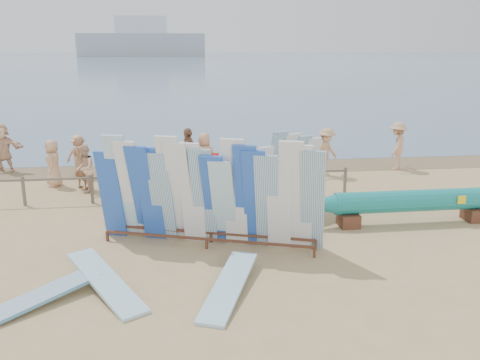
{
  "coord_description": "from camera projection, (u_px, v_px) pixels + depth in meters",
  "views": [
    {
      "loc": [
        0.74,
        -12.34,
        4.77
      ],
      "look_at": [
        2.36,
        1.2,
        1.08
      ],
      "focal_mm": 38.0,
      "sensor_mm": 36.0,
      "label": 1
    }
  ],
  "objects": [
    {
      "name": "beachgoer_11",
      "position": [
        3.0,
        148.0,
        19.25
      ],
      "size": [
        1.77,
        0.77,
        1.85
      ],
      "primitive_type": "imported",
      "rotation": [
        0.0,
        0.0,
        6.16
      ],
      "color": "beige",
      "rests_on": "ground"
    },
    {
      "name": "beachgoer_2",
      "position": [
        84.0,
        169.0,
        16.61
      ],
      "size": [
        0.4,
        0.79,
        1.59
      ],
      "primitive_type": "imported",
      "rotation": [
        0.0,
        0.0,
        4.68
      ],
      "color": "beige",
      "rests_on": "ground"
    },
    {
      "name": "flat_board_b",
      "position": [
        229.0,
        292.0,
        10.06
      ],
      "size": [
        1.48,
        2.72,
        0.29
      ],
      "primitive_type": "cube",
      "rotation": [
        0.08,
        0.0,
        -0.36
      ],
      "color": "#8DC7E2",
      "rests_on": "ground"
    },
    {
      "name": "distant_ship",
      "position": [
        142.0,
        41.0,
        182.75
      ],
      "size": [
        45.0,
        8.0,
        14.0
      ],
      "color": "#999EA3",
      "rests_on": "ocean"
    },
    {
      "name": "fence",
      "position": [
        158.0,
        181.0,
        15.7
      ],
      "size": [
        12.08,
        0.08,
        0.9
      ],
      "color": "#675E4E",
      "rests_on": "ground"
    },
    {
      "name": "beachgoer_0",
      "position": [
        53.0,
        163.0,
        17.32
      ],
      "size": [
        0.48,
        0.83,
        1.62
      ],
      "primitive_type": "imported",
      "rotation": [
        0.0,
        0.0,
        4.85
      ],
      "color": "tan",
      "rests_on": "ground"
    },
    {
      "name": "flat_board_a",
      "position": [
        106.0,
        291.0,
        10.12
      ],
      "size": [
        1.87,
        2.59,
        0.41
      ],
      "primitive_type": "cube",
      "rotation": [
        0.12,
        0.0,
        0.55
      ],
      "color": "#8DC7E2",
      "rests_on": "ground"
    },
    {
      "name": "stroller",
      "position": [
        214.0,
        177.0,
        16.84
      ],
      "size": [
        0.72,
        0.95,
        1.2
      ],
      "rotation": [
        0.0,
        0.0,
        0.14
      ],
      "color": "red",
      "rests_on": "ground"
    },
    {
      "name": "ground",
      "position": [
        154.0,
        236.0,
        12.99
      ],
      "size": [
        160.0,
        160.0,
        0.0
      ],
      "primitive_type": "plane",
      "color": "tan",
      "rests_on": "ground"
    },
    {
      "name": "flat_board_e",
      "position": [
        34.0,
        306.0,
        9.52
      ],
      "size": [
        2.4,
        2.19,
        0.27
      ],
      "primitive_type": "cube",
      "rotation": [
        0.07,
        0.0,
        -0.86
      ],
      "color": "silver",
      "rests_on": "ground"
    },
    {
      "name": "vendor_table",
      "position": [
        282.0,
        222.0,
        12.8
      ],
      "size": [
        1.12,
        0.96,
        1.25
      ],
      "rotation": [
        0.0,
        0.0,
        0.37
      ],
      "color": "brown",
      "rests_on": "ground"
    },
    {
      "name": "beachgoer_extra_0",
      "position": [
        397.0,
        146.0,
        19.59
      ],
      "size": [
        1.08,
        1.27,
        1.85
      ],
      "primitive_type": "imported",
      "rotation": [
        0.0,
        0.0,
        4.12
      ],
      "color": "tan",
      "rests_on": "ground"
    },
    {
      "name": "beach_chair_right",
      "position": [
        189.0,
        185.0,
        16.66
      ],
      "size": [
        0.68,
        0.69,
        0.86
      ],
      "rotation": [
        0.0,
        0.0,
        0.29
      ],
      "color": "red",
      "rests_on": "ground"
    },
    {
      "name": "ocean",
      "position": [
        175.0,
        61.0,
        135.67
      ],
      "size": [
        320.0,
        240.0,
        0.02
      ],
      "primitive_type": "cube",
      "color": "slate",
      "rests_on": "ground"
    },
    {
      "name": "main_surfboard_rack",
      "position": [
        209.0,
        197.0,
        12.05
      ],
      "size": [
        5.42,
        2.33,
        2.74
      ],
      "rotation": [
        0.0,
        0.0,
        -0.32
      ],
      "color": "brown",
      "rests_on": "ground"
    },
    {
      "name": "beachgoer_6",
      "position": [
        204.0,
        157.0,
        17.99
      ],
      "size": [
        0.93,
        0.65,
        1.73
      ],
      "primitive_type": "imported",
      "rotation": [
        0.0,
        0.0,
        2.83
      ],
      "color": "tan",
      "rests_on": "ground"
    },
    {
      "name": "beachgoer_1",
      "position": [
        81.0,
        163.0,
        16.97
      ],
      "size": [
        0.74,
        0.68,
        1.79
      ],
      "primitive_type": "imported",
      "rotation": [
        0.0,
        0.0,
        2.49
      ],
      "color": "#8C6042",
      "rests_on": "ground"
    },
    {
      "name": "beach_chair_left",
      "position": [
        203.0,
        187.0,
        16.45
      ],
      "size": [
        0.6,
        0.62,
        0.84
      ],
      "rotation": [
        0.0,
        0.0,
        -0.13
      ],
      "color": "red",
      "rests_on": "ground"
    },
    {
      "name": "beachgoer_3",
      "position": [
        79.0,
        156.0,
        18.53
      ],
      "size": [
        1.08,
        0.69,
        1.56
      ],
      "primitive_type": "imported",
      "rotation": [
        0.0,
        0.0,
        2.84
      ],
      "color": "tan",
      "rests_on": "ground"
    },
    {
      "name": "outrigger_canoe",
      "position": [
        414.0,
        202.0,
        13.75
      ],
      "size": [
        6.64,
        0.66,
        0.94
      ],
      "rotation": [
        0.0,
        0.0,
        0.01
      ],
      "color": "brown",
      "rests_on": "ground"
    },
    {
      "name": "side_surfboard_rack",
      "position": [
        286.0,
        174.0,
        14.72
      ],
      "size": [
        2.16,
        1.43,
        2.43
      ],
      "rotation": [
        0.0,
        0.0,
        0.43
      ],
      "color": "brown",
      "rests_on": "ground"
    },
    {
      "name": "wet_sand_strip",
      "position": [
        162.0,
        169.0,
        19.89
      ],
      "size": [
        40.0,
        2.6,
        0.01
      ],
      "primitive_type": "cube",
      "color": "#7A6344",
      "rests_on": "ground"
    },
    {
      "name": "beachgoer_9",
      "position": [
        326.0,
        152.0,
        18.66
      ],
      "size": [
        1.21,
        1.08,
        1.79
      ],
      "primitive_type": "imported",
      "rotation": [
        0.0,
        0.0,
        0.65
      ],
      "color": "tan",
      "rests_on": "ground"
    },
    {
      "name": "beachgoer_4",
      "position": [
        188.0,
        154.0,
        18.07
      ],
      "size": [
        0.64,
        1.16,
        1.88
      ],
      "primitive_type": "imported",
      "rotation": [
        0.0,
        0.0,
        4.87
      ],
      "color": "#8C6042",
      "rests_on": "ground"
    }
  ]
}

